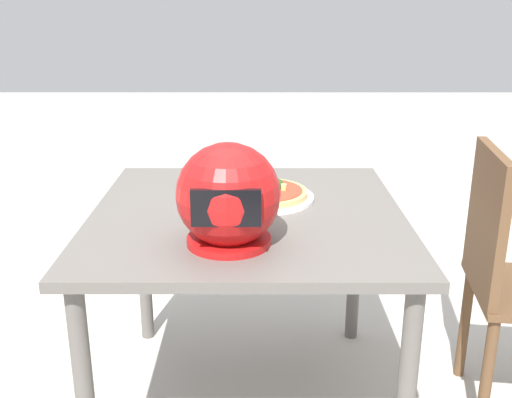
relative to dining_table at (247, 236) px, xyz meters
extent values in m
cube|color=#5B5651|center=(0.00, 0.00, 0.07)|extent=(0.96, 0.98, 0.03)
cylinder|color=#5B5651|center=(-0.42, -0.43, -0.28)|extent=(0.05, 0.05, 0.68)
cylinder|color=#5B5651|center=(0.42, -0.43, -0.28)|extent=(0.05, 0.05, 0.68)
cylinder|color=white|center=(-0.05, -0.12, 0.09)|extent=(0.32, 0.32, 0.01)
cylinder|color=tan|center=(-0.05, -0.12, 0.10)|extent=(0.28, 0.28, 0.02)
cylinder|color=red|center=(-0.05, -0.12, 0.11)|extent=(0.25, 0.25, 0.00)
sphere|color=#234C1E|center=(-0.10, -0.13, 0.13)|extent=(0.04, 0.04, 0.04)
sphere|color=#234C1E|center=(-0.02, -0.11, 0.12)|extent=(0.03, 0.03, 0.03)
sphere|color=#234C1E|center=(0.00, -0.09, 0.13)|extent=(0.03, 0.03, 0.03)
cylinder|color=#E0D172|center=(-0.08, -0.15, 0.12)|extent=(0.02, 0.02, 0.02)
cylinder|color=#E0D172|center=(-0.05, -0.09, 0.12)|extent=(0.02, 0.02, 0.01)
cylinder|color=#E0D172|center=(-0.03, -0.21, 0.12)|extent=(0.02, 0.02, 0.01)
cylinder|color=#E0D172|center=(0.05, -0.08, 0.12)|extent=(0.02, 0.02, 0.02)
cylinder|color=#E0D172|center=(-0.12, -0.11, 0.13)|extent=(0.03, 0.03, 0.02)
sphere|color=#B21414|center=(0.05, 0.26, 0.22)|extent=(0.28, 0.28, 0.28)
cylinder|color=#B21414|center=(0.05, 0.26, 0.09)|extent=(0.23, 0.23, 0.02)
cube|color=black|center=(0.05, 0.38, 0.23)|extent=(0.17, 0.02, 0.09)
cube|color=brown|center=(-0.75, 0.00, 0.05)|extent=(0.08, 0.38, 0.45)
cylinder|color=brown|center=(-0.78, -0.17, -0.41)|extent=(0.04, 0.04, 0.43)
cylinder|color=brown|center=(-0.74, 0.17, -0.41)|extent=(0.04, 0.04, 0.43)
camera|label=1|loc=(-0.03, 1.76, 0.72)|focal=42.44mm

